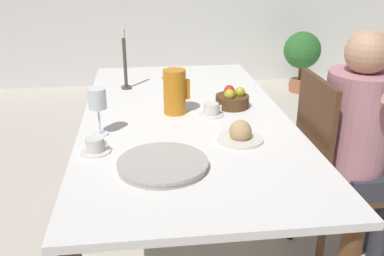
% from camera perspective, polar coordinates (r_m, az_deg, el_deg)
% --- Properties ---
extents(ground_plane, '(20.00, 20.00, 0.00)m').
position_cam_1_polar(ground_plane, '(2.50, -0.85, -14.20)').
color(ground_plane, beige).
extents(dining_table, '(1.01, 1.97, 0.73)m').
position_cam_1_polar(dining_table, '(2.17, -0.94, -0.31)').
color(dining_table, white).
rests_on(dining_table, ground_plane).
extents(chair_person_side, '(0.42, 0.42, 0.98)m').
position_cam_1_polar(chair_person_side, '(2.17, 18.29, -5.51)').
color(chair_person_side, '#51331E').
rests_on(chair_person_side, ground_plane).
extents(person_seated, '(0.39, 0.41, 1.19)m').
position_cam_1_polar(person_seated, '(2.10, 21.71, -1.08)').
color(person_seated, '#33333D').
rests_on(person_seated, ground_plane).
extents(red_pitcher, '(0.14, 0.11, 0.22)m').
position_cam_1_polar(red_pitcher, '(2.13, -2.32, 4.90)').
color(red_pitcher, orange).
rests_on(red_pitcher, dining_table).
extents(wine_glass_water, '(0.08, 0.08, 0.21)m').
position_cam_1_polar(wine_glass_water, '(1.90, -12.50, 3.59)').
color(wine_glass_water, white).
rests_on(wine_glass_water, dining_table).
extents(teacup_near_person, '(0.13, 0.13, 0.06)m').
position_cam_1_polar(teacup_near_person, '(1.78, -12.79, -2.38)').
color(teacup_near_person, silver).
rests_on(teacup_near_person, dining_table).
extents(teacup_across, '(0.13, 0.13, 0.06)m').
position_cam_1_polar(teacup_across, '(2.13, 2.61, 2.38)').
color(teacup_across, silver).
rests_on(teacup_across, dining_table).
extents(serving_tray, '(0.34, 0.34, 0.03)m').
position_cam_1_polar(serving_tray, '(1.62, -3.93, -4.86)').
color(serving_tray, '#B7B2A8').
rests_on(serving_tray, dining_table).
extents(bread_plate, '(0.20, 0.20, 0.10)m').
position_cam_1_polar(bread_plate, '(1.85, 6.44, -0.78)').
color(bread_plate, silver).
rests_on(bread_plate, dining_table).
extents(fruit_bowl, '(0.17, 0.17, 0.11)m').
position_cam_1_polar(fruit_bowl, '(2.25, 5.40, 3.83)').
color(fruit_bowl, brown).
rests_on(fruit_bowl, dining_table).
extents(candlestick_tall, '(0.06, 0.06, 0.35)m').
position_cam_1_polar(candlestick_tall, '(2.55, -8.91, 8.22)').
color(candlestick_tall, '#4C4238').
rests_on(candlestick_tall, dining_table).
extents(potted_plant, '(0.41, 0.41, 0.68)m').
position_cam_1_polar(potted_plant, '(4.99, 14.44, 9.61)').
color(potted_plant, '#A8603D').
rests_on(potted_plant, ground_plane).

